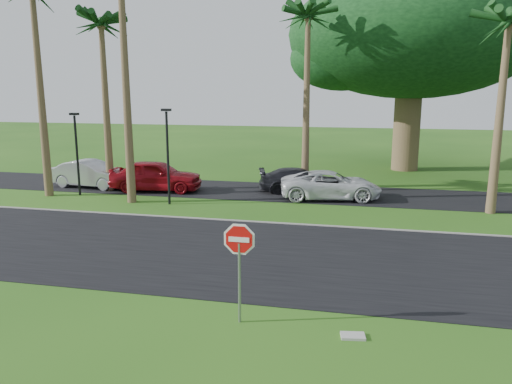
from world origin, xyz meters
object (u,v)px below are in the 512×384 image
Objects in this scene: car_silver at (91,174)px; car_dark at (300,180)px; car_minivan at (331,185)px; stop_sign_near at (239,252)px; car_red at (156,176)px.

car_silver is 1.05× the size of car_dark.
car_minivan is at bearing -142.95° from car_dark.
car_dark is (-0.65, 15.82, -1.13)m from stop_sign_near.
stop_sign_near reaches higher than car_silver.
car_minivan reaches higher than car_dark.
stop_sign_near is 0.59× the size of car_dark.
car_red is at bearing 80.42° from car_minivan.
car_red is 9.57m from car_minivan.
car_dark is (7.78, 1.46, -0.21)m from car_red.
car_silver is 4.06m from car_red.
car_red is 7.91m from car_dark.
stop_sign_near is at bearing -133.12° from car_silver.
car_dark is at bearing 41.77° from car_minivan.
car_silver reaches higher than car_dark.
car_silver is at bearing 81.43° from car_red.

